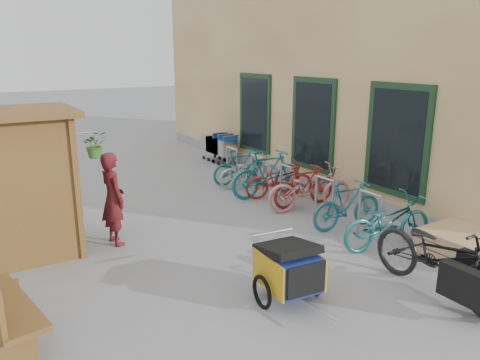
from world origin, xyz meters
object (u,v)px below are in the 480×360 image
bike_0 (388,222)px  bike_7 (240,167)px  kiosk (1,165)px  shopping_carts (219,145)px  bike_2 (310,188)px  cargo_bike (442,257)px  bike_4 (279,180)px  child_trailer (289,267)px  person_kiosk (113,199)px  bike_6 (249,171)px  bike_5 (267,174)px  bike_3 (304,186)px  bike_1 (347,205)px  pallet_stack (463,245)px

bike_0 → bike_7: bearing=8.6°
kiosk → bike_7: 5.93m
shopping_carts → bike_2: 5.02m
cargo_bike → bike_4: 4.89m
shopping_carts → child_trailer: 8.41m
kiosk → person_kiosk: bearing=-10.2°
bike_6 → bike_7: 0.40m
bike_5 → bike_7: 1.27m
kiosk → bike_3: bearing=-4.1°
person_kiosk → child_trailer: bearing=-162.5°
bike_2 → bike_7: 2.57m
bike_1 → bike_2: (0.08, 1.19, 0.03)m
bike_4 → shopping_carts: bearing=11.0°
bike_0 → bike_4: 3.30m
cargo_bike → bike_1: cargo_bike is taller
bike_0 → bike_7: size_ratio=1.19×
shopping_carts → cargo_bike: size_ratio=0.67×
bike_0 → bike_2: size_ratio=0.95×
kiosk → bike_1: (5.59, -1.90, -1.09)m
bike_3 → cargo_bike: bearing=171.8°
bike_1 → kiosk: bearing=77.5°
bike_0 → bike_6: size_ratio=1.12×
bike_2 → shopping_carts: bearing=9.4°
pallet_stack → bike_2: size_ratio=0.64×
bike_3 → bike_4: 0.79m
person_kiosk → bike_5: size_ratio=0.89×
child_trailer → bike_2: bike_2 is taller
cargo_bike → bike_1: size_ratio=1.41×
pallet_stack → bike_4: bike_4 is taller
pallet_stack → child_trailer: (-3.28, 0.40, 0.27)m
bike_1 → bike_5: bike_5 is taller
person_kiosk → bike_1: person_kiosk is taller
person_kiosk → bike_3: person_kiosk is taller
bike_3 → bike_2: bearing=168.6°
bike_4 → bike_7: bearing=25.5°
shopping_carts → bike_1: (-0.69, -6.17, -0.08)m
cargo_bike → bike_4: size_ratio=1.36×
cargo_bike → bike_2: bearing=78.3°
person_kiosk → bike_7: 4.47m
child_trailer → pallet_stack: bearing=-1.8°
bike_1 → bike_6: (-0.03, 3.36, -0.05)m
shopping_carts → bike_4: shopping_carts is taller
shopping_carts → bike_4: bearing=-98.8°
person_kiosk → bike_6: size_ratio=1.03×
bike_7 → pallet_stack: bearing=-167.9°
pallet_stack → bike_6: size_ratio=0.75×
cargo_bike → bike_1: bearing=74.4°
shopping_carts → bike_0: size_ratio=0.81×
kiosk → shopping_carts: 7.66m
bike_3 → shopping_carts: bearing=-1.8°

